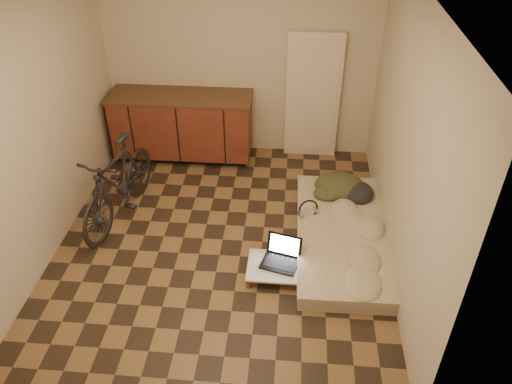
# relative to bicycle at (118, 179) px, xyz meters

# --- Properties ---
(room_shell) EXTENTS (3.50, 4.00, 2.60)m
(room_shell) POSITION_rel_bicycle_xyz_m (1.20, -0.32, 0.79)
(room_shell) COLOR brown
(room_shell) RESTS_ON ground
(cabinets) EXTENTS (1.84, 0.62, 0.91)m
(cabinets) POSITION_rel_bicycle_xyz_m (0.45, 1.38, -0.05)
(cabinets) COLOR black
(cabinets) RESTS_ON ground
(appliance_panel) EXTENTS (0.70, 0.10, 1.70)m
(appliance_panel) POSITION_rel_bicycle_xyz_m (2.15, 1.62, 0.34)
(appliance_panel) COLOR beige
(appliance_panel) RESTS_ON ground
(bicycle) EXTENTS (0.76, 1.65, 1.03)m
(bicycle) POSITION_rel_bicycle_xyz_m (0.00, 0.00, 0.00)
(bicycle) COLOR black
(bicycle) RESTS_ON ground
(futon) EXTENTS (0.99, 2.05, 0.18)m
(futon) POSITION_rel_bicycle_xyz_m (2.50, -0.25, -0.43)
(futon) COLOR #BBAA96
(futon) RESTS_ON ground
(clothing_pile) EXTENTS (0.63, 0.52, 0.25)m
(clothing_pile) POSITION_rel_bicycle_xyz_m (2.55, 0.47, -0.22)
(clothing_pile) COLOR #3B3C23
(clothing_pile) RESTS_ON futon
(headphones) EXTENTS (0.31, 0.30, 0.17)m
(headphones) POSITION_rel_bicycle_xyz_m (2.13, -0.02, -0.26)
(headphones) COLOR black
(headphones) RESTS_ON futon
(lap_desk) EXTENTS (0.72, 0.47, 0.12)m
(lap_desk) POSITION_rel_bicycle_xyz_m (1.88, -0.81, -0.41)
(lap_desk) COLOR brown
(lap_desk) RESTS_ON ground
(laptop) EXTENTS (0.43, 0.40, 0.24)m
(laptop) POSITION_rel_bicycle_xyz_m (1.85, -0.73, -0.34)
(laptop) COLOR black
(laptop) RESTS_ON lap_desk
(mouse) EXTENTS (0.07, 0.10, 0.03)m
(mouse) POSITION_rel_bicycle_xyz_m (2.15, -0.82, -0.38)
(mouse) COLOR white
(mouse) RESTS_ON lap_desk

